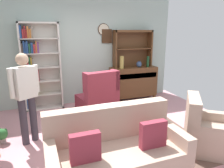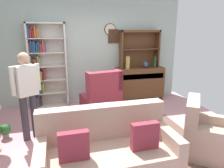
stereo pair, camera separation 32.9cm
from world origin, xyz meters
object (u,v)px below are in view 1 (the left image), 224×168
Objects in this scene: sideboard_hutch at (132,43)px; vase_round at (139,64)px; potted_plant_small at (2,135)px; person_reading at (26,92)px; armchair_floral at (207,133)px; book_stack at (93,120)px; bookshelf at (38,67)px; wingback_chair at (98,99)px; coffee_table at (101,125)px; sideboard at (133,81)px; bottle_wine at (148,62)px; couch_floral at (116,154)px; vase_tall at (122,62)px.

sideboard_hutch is 6.47× the size of vase_round.
person_reading is at bearing -13.66° from potted_plant_small.
armchair_floral is 3.07m from person_reading.
book_stack is at bearing 155.72° from armchair_floral.
bookshelf reaches higher than person_reading.
armchair_floral reaches higher than book_stack.
wingback_chair is (-1.25, -0.88, -1.18)m from sideboard_hutch.
potted_plant_small is (-3.31, -1.37, -0.85)m from vase_round.
coffee_table is (0.93, -2.11, -0.70)m from bookshelf.
vase_round is 1.67m from wingback_chair.
sideboard is at bearing 152.83° from vase_round.
bottle_wine is 0.28× the size of wingback_chair.
armchair_floral is 3.48m from potted_plant_small.
wingback_chair is (-1.25, -0.77, -0.13)m from sideboard.
armchair_floral is 0.69× the size of person_reading.
bottle_wine reaches higher than wingback_chair.
book_stack is (1.02, -0.45, -0.46)m from person_reading.
bottle_wine reaches higher than coffee_table.
sideboard is 0.72× the size of couch_floral.
wingback_chair is 1.29m from coffee_table.
sideboard_hutch reaches higher than couch_floral.
sideboard_hutch is 3.59m from couch_floral.
bookshelf reaches higher than vase_round.
bookshelf reaches higher than sideboard_hutch.
sideboard is at bearing 60.64° from couch_floral.
armchair_floral is at bearing -81.24° from vase_tall.
bookshelf is 1.16× the size of couch_floral.
bookshelf is at bearing 131.44° from armchair_floral.
book_stack is (-1.70, -2.11, -1.12)m from sideboard_hutch.
vase_round is at bearing 46.57° from book_stack.
armchair_floral reaches higher than coffee_table.
couch_floral is 1.73× the size of wingback_chair.
vase_round is 0.16× the size of armchair_floral.
bottle_wine is 0.37× the size of coffee_table.
sideboard is at bearing -1.89° from bookshelf.
person_reading is (-2.33, -1.47, -0.18)m from vase_tall.
vase_tall is (-0.39, -0.19, -0.47)m from sideboard_hutch.
vase_tall is 1.31m from wingback_chair.
sideboard_hutch reaches higher than bottle_wine.
sideboard reaches higher than couch_floral.
coffee_table is (-1.56, -2.14, -1.21)m from sideboard_hutch.
vase_round reaches higher than coffee_table.
sideboard_hutch is at bearing 31.34° from person_reading.
vase_tall is at bearing 66.34° from couch_floral.
coffee_table reaches higher than potted_plant_small.
sideboard_hutch reaches higher than vase_tall.
sideboard_hutch is 3.25m from person_reading.
sideboard_hutch reaches higher than potted_plant_small.
bookshelf is at bearing 178.11° from sideboard.
potted_plant_small is (-3.18, -1.44, -0.36)m from sideboard.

